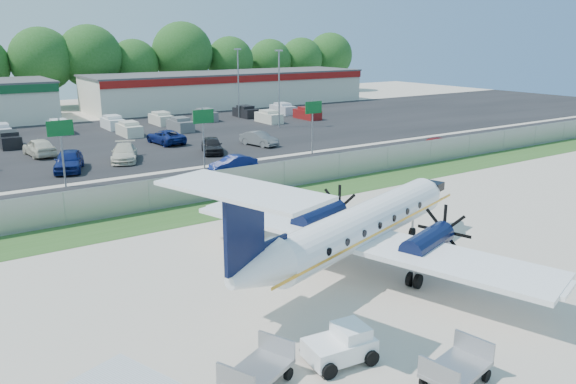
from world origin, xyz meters
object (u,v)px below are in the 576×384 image
baggage_cart_near (257,370)px  baggage_cart_far (456,368)px  aircraft (359,226)px  pushback_tug (342,345)px

baggage_cart_near → baggage_cart_far: bearing=-32.4°
aircraft → baggage_cart_far: size_ratio=7.27×
baggage_cart_near → pushback_tug: bearing=-5.8°
aircraft → baggage_cart_near: (-8.48, -5.21, -1.59)m
baggage_cart_far → aircraft: bearing=68.9°
baggage_cart_near → aircraft: bearing=31.5°
aircraft → baggage_cart_far: 9.25m
pushback_tug → baggage_cart_near: size_ratio=0.89×
pushback_tug → baggage_cart_near: (-3.08, 0.31, -0.02)m
aircraft → pushback_tug: bearing=-134.4°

